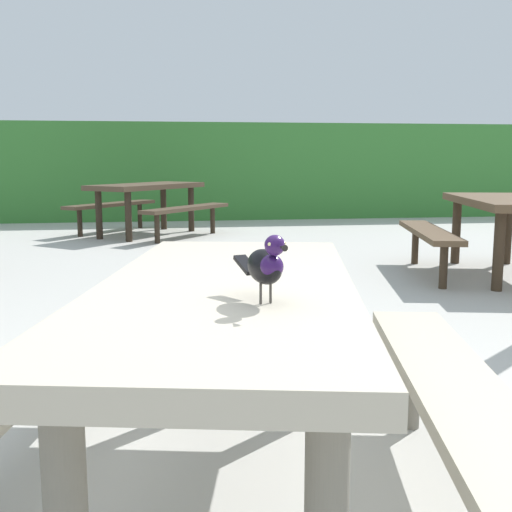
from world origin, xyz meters
TOP-DOWN VIEW (x-y plane):
  - hedge_wall at (0.00, 10.24)m, footprint 28.00×1.54m
  - picnic_table_foreground at (-0.02, 0.19)m, footprint 1.98×2.01m
  - bird_grackle at (0.05, -0.12)m, footprint 0.12×0.28m
  - picnic_table_mid_left at (-0.45, 7.51)m, footprint 2.38×2.39m
  - picnic_table_far_centre at (2.96, 3.80)m, footprint 1.99×2.02m

SIDE VIEW (x-z plane):
  - picnic_table_foreground at x=-0.02m, z-range 0.19..0.93m
  - picnic_table_mid_left at x=-0.45m, z-range 0.19..0.93m
  - picnic_table_far_centre at x=2.96m, z-range 0.19..0.93m
  - bird_grackle at x=0.05m, z-range 0.75..0.94m
  - hedge_wall at x=0.00m, z-range 0.00..1.73m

